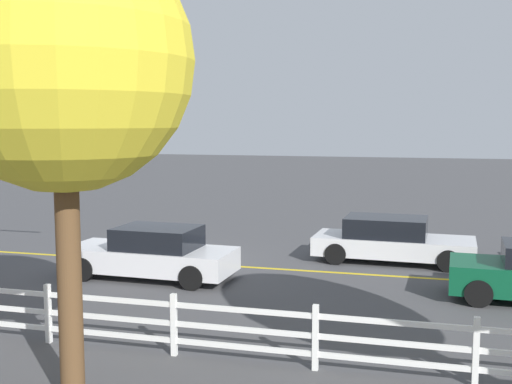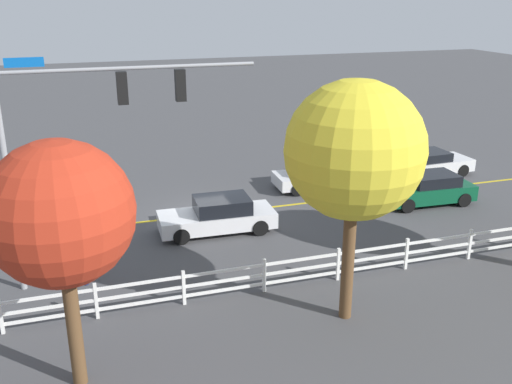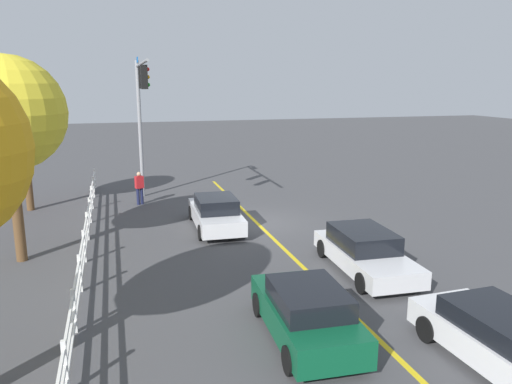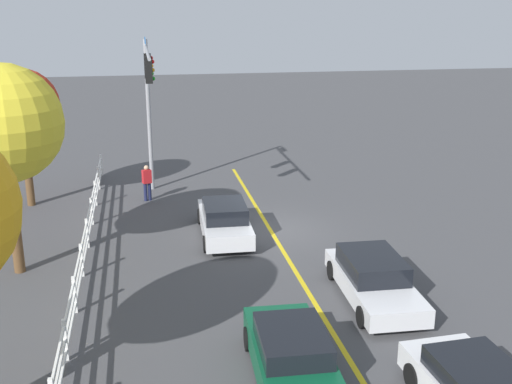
{
  "view_description": "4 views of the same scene",
  "coord_description": "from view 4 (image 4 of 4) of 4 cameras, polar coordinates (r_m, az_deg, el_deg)",
  "views": [
    {
      "loc": [
        -7.34,
        17.45,
        4.24
      ],
      "look_at": [
        -2.97,
        1.29,
        2.38
      ],
      "focal_mm": 44.27,
      "sensor_mm": 36.0,
      "label": 1
    },
    {
      "loc": [
        4.83,
        22.52,
        9.15
      ],
      "look_at": [
        -1.84,
        1.78,
        1.46
      ],
      "focal_mm": 39.96,
      "sensor_mm": 36.0,
      "label": 2
    },
    {
      "loc": [
        -20.48,
        5.92,
        6.13
      ],
      "look_at": [
        -2.35,
        0.74,
        1.98
      ],
      "focal_mm": 35.1,
      "sensor_mm": 36.0,
      "label": 3
    },
    {
      "loc": [
        -22.71,
        4.94,
        8.7
      ],
      "look_at": [
        -2.47,
        1.09,
        2.45
      ],
      "focal_mm": 43.16,
      "sensor_mm": 36.0,
      "label": 4
    }
  ],
  "objects": [
    {
      "name": "tree_1",
      "position": [
        21.24,
        -22.44,
        5.82
      ],
      "size": [
        3.85,
        3.85,
        7.05
      ],
      "color": "brown",
      "rests_on": "ground_plane"
    },
    {
      "name": "tree_2",
      "position": [
        28.85,
        -20.96,
        7.33
      ],
      "size": [
        3.36,
        3.36,
        6.18
      ],
      "color": "brown",
      "rests_on": "ground_plane"
    },
    {
      "name": "signal_assembly",
      "position": [
        27.67,
        -9.94,
        9.33
      ],
      "size": [
        7.96,
        0.38,
        7.36
      ],
      "color": "gray",
      "rests_on": "ground_plane"
    },
    {
      "name": "lane_center_stripe",
      "position": [
        21.21,
        3.7,
        -7.37
      ],
      "size": [
        28.0,
        0.16,
        0.01
      ],
      "primitive_type": "cube",
      "color": "gold",
      "rests_on": "ground_plane"
    },
    {
      "name": "white_rail_fence",
      "position": [
        21.42,
        -15.86,
        -6.03
      ],
      "size": [
        26.1,
        0.1,
        1.15
      ],
      "color": "white",
      "rests_on": "ground_plane"
    },
    {
      "name": "pedestrian",
      "position": [
        28.86,
        -10.07,
        0.98
      ],
      "size": [
        0.38,
        0.46,
        1.69
      ],
      "rotation": [
        0.0,
        0.0,
        0.33
      ],
      "color": "#191E3F",
      "rests_on": "ground_plane"
    },
    {
      "name": "car_2",
      "position": [
        19.42,
        10.82,
        -7.88
      ],
      "size": [
        4.82,
        2.1,
        1.37
      ],
      "rotation": [
        0.0,
        0.0,
        3.1
      ],
      "color": "silver",
      "rests_on": "ground_plane"
    },
    {
      "name": "car_3",
      "position": [
        24.07,
        -2.95,
        -2.61
      ],
      "size": [
        4.67,
        2.0,
        1.42
      ],
      "rotation": [
        0.0,
        0.0,
        -0.03
      ],
      "color": "silver",
      "rests_on": "ground_plane"
    },
    {
      "name": "ground_plane",
      "position": [
        24.82,
        1.41,
        -3.66
      ],
      "size": [
        120.0,
        120.0,
        0.0
      ],
      "primitive_type": "plane",
      "color": "#444447"
    },
    {
      "name": "car_0",
      "position": [
        15.3,
        3.22,
        -14.73
      ],
      "size": [
        4.21,
        2.01,
        1.4
      ],
      "rotation": [
        0.0,
        0.0,
        -0.04
      ],
      "color": "#0C4C2D",
      "rests_on": "ground_plane"
    }
  ]
}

